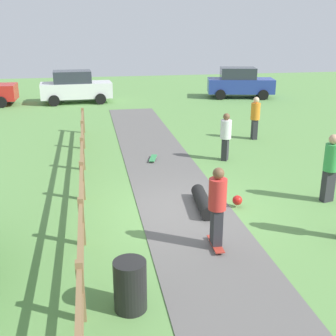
{
  "coord_description": "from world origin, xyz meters",
  "views": [
    {
      "loc": [
        -2.3,
        -9.82,
        4.6
      ],
      "look_at": [
        -0.36,
        0.6,
        1.0
      ],
      "focal_mm": 45.67,
      "sensor_mm": 36.0,
      "label": 1
    }
  ],
  "objects_px": {
    "skateboard_loose": "(153,158)",
    "bystander_white": "(226,135)",
    "skater_fallen": "(205,201)",
    "skater_riding": "(217,204)",
    "trash_bin": "(130,285)",
    "bystander_green": "(331,165)",
    "parked_car_white": "(75,87)",
    "bystander_orange": "(255,116)",
    "parked_car_blue": "(240,83)"
  },
  "relations": [
    {
      "from": "trash_bin",
      "to": "skater_riding",
      "type": "relative_size",
      "value": 0.5
    },
    {
      "from": "trash_bin",
      "to": "bystander_white",
      "type": "xyz_separation_m",
      "value": [
        4.12,
        7.71,
        0.47
      ]
    },
    {
      "from": "parked_car_white",
      "to": "trash_bin",
      "type": "bearing_deg",
      "value": -86.52
    },
    {
      "from": "bystander_orange",
      "to": "trash_bin",
      "type": "bearing_deg",
      "value": -121.17
    },
    {
      "from": "parked_car_blue",
      "to": "bystander_green",
      "type": "bearing_deg",
      "value": -101.64
    },
    {
      "from": "skater_riding",
      "to": "parked_car_blue",
      "type": "distance_m",
      "value": 20.06
    },
    {
      "from": "skater_fallen",
      "to": "skateboard_loose",
      "type": "height_order",
      "value": "skater_fallen"
    },
    {
      "from": "skateboard_loose",
      "to": "parked_car_blue",
      "type": "distance_m",
      "value": 14.52
    },
    {
      "from": "skater_fallen",
      "to": "parked_car_blue",
      "type": "height_order",
      "value": "parked_car_blue"
    },
    {
      "from": "bystander_green",
      "to": "bystander_white",
      "type": "bearing_deg",
      "value": 111.49
    },
    {
      "from": "skateboard_loose",
      "to": "bystander_white",
      "type": "height_order",
      "value": "bystander_white"
    },
    {
      "from": "trash_bin",
      "to": "parked_car_white",
      "type": "height_order",
      "value": "parked_car_white"
    },
    {
      "from": "bystander_orange",
      "to": "skater_fallen",
      "type": "bearing_deg",
      "value": -120.8
    },
    {
      "from": "skater_riding",
      "to": "parked_car_white",
      "type": "bearing_deg",
      "value": 99.87
    },
    {
      "from": "bystander_white",
      "to": "parked_car_white",
      "type": "relative_size",
      "value": 0.39
    },
    {
      "from": "trash_bin",
      "to": "bystander_green",
      "type": "relative_size",
      "value": 0.48
    },
    {
      "from": "skater_fallen",
      "to": "parked_car_blue",
      "type": "distance_m",
      "value": 18.07
    },
    {
      "from": "bystander_green",
      "to": "bystander_white",
      "type": "relative_size",
      "value": 1.11
    },
    {
      "from": "trash_bin",
      "to": "bystander_green",
      "type": "distance_m",
      "value": 6.81
    },
    {
      "from": "bystander_orange",
      "to": "parked_car_white",
      "type": "relative_size",
      "value": 0.41
    },
    {
      "from": "bystander_white",
      "to": "parked_car_white",
      "type": "distance_m",
      "value": 13.84
    },
    {
      "from": "bystander_green",
      "to": "bystander_orange",
      "type": "distance_m",
      "value": 6.65
    },
    {
      "from": "skateboard_loose",
      "to": "bystander_orange",
      "type": "distance_m",
      "value": 5.18
    },
    {
      "from": "parked_car_white",
      "to": "parked_car_blue",
      "type": "height_order",
      "value": "same"
    },
    {
      "from": "parked_car_blue",
      "to": "skater_fallen",
      "type": "bearing_deg",
      "value": -112.29
    },
    {
      "from": "trash_bin",
      "to": "skater_riding",
      "type": "height_order",
      "value": "skater_riding"
    },
    {
      "from": "skateboard_loose",
      "to": "parked_car_white",
      "type": "xyz_separation_m",
      "value": [
        -2.86,
        12.35,
        0.87
      ]
    },
    {
      "from": "bystander_white",
      "to": "skater_riding",
      "type": "bearing_deg",
      "value": -109.48
    },
    {
      "from": "skater_riding",
      "to": "bystander_green",
      "type": "bearing_deg",
      "value": 27.35
    },
    {
      "from": "trash_bin",
      "to": "parked_car_white",
      "type": "relative_size",
      "value": 0.21
    },
    {
      "from": "parked_car_white",
      "to": "bystander_white",
      "type": "bearing_deg",
      "value": -67.16
    },
    {
      "from": "skater_riding",
      "to": "bystander_green",
      "type": "distance_m",
      "value": 4.17
    },
    {
      "from": "skater_riding",
      "to": "skateboard_loose",
      "type": "relative_size",
      "value": 2.19
    },
    {
      "from": "skater_riding",
      "to": "bystander_orange",
      "type": "distance_m",
      "value": 9.53
    },
    {
      "from": "skater_riding",
      "to": "bystander_green",
      "type": "height_order",
      "value": "bystander_green"
    },
    {
      "from": "bystander_green",
      "to": "bystander_orange",
      "type": "bearing_deg",
      "value": 85.66
    },
    {
      "from": "skater_fallen",
      "to": "bystander_orange",
      "type": "xyz_separation_m",
      "value": [
        3.89,
        6.52,
        0.77
      ]
    },
    {
      "from": "bystander_orange",
      "to": "parked_car_blue",
      "type": "distance_m",
      "value": 10.6
    },
    {
      "from": "bystander_green",
      "to": "bystander_orange",
      "type": "relative_size",
      "value": 1.06
    },
    {
      "from": "parked_car_white",
      "to": "parked_car_blue",
      "type": "xyz_separation_m",
      "value": [
        10.43,
        0.01,
        0.0
      ]
    },
    {
      "from": "trash_bin",
      "to": "bystander_orange",
      "type": "bearing_deg",
      "value": 58.83
    },
    {
      "from": "parked_car_white",
      "to": "bystander_green",
      "type": "bearing_deg",
      "value": -67.49
    },
    {
      "from": "bystander_green",
      "to": "bystander_orange",
      "type": "height_order",
      "value": "bystander_green"
    },
    {
      "from": "parked_car_blue",
      "to": "skateboard_loose",
      "type": "bearing_deg",
      "value": -121.47
    },
    {
      "from": "skateboard_loose",
      "to": "bystander_green",
      "type": "height_order",
      "value": "bystander_green"
    },
    {
      "from": "trash_bin",
      "to": "bystander_green",
      "type": "height_order",
      "value": "bystander_green"
    },
    {
      "from": "parked_car_white",
      "to": "bystander_orange",
      "type": "bearing_deg",
      "value": -53.71
    },
    {
      "from": "skateboard_loose",
      "to": "bystander_orange",
      "type": "relative_size",
      "value": 0.47
    },
    {
      "from": "trash_bin",
      "to": "bystander_white",
      "type": "relative_size",
      "value": 0.54
    },
    {
      "from": "parked_car_blue",
      "to": "trash_bin",
      "type": "bearing_deg",
      "value": -114.16
    }
  ]
}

